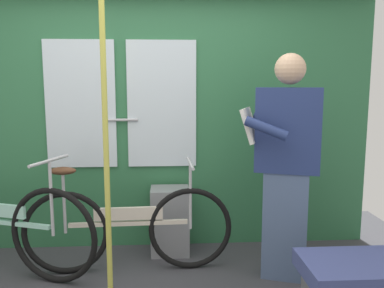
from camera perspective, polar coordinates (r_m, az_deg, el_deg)
train_door_wall at (r=3.61m, az=-6.78°, el=3.93°), size 4.04×0.28×2.27m
bicycle_near_door at (r=3.25m, az=-9.08°, el=-11.60°), size 1.63×0.44×0.87m
passenger_reading_newspaper at (r=3.06m, az=13.10°, el=-2.60°), size 0.62×0.56×1.68m
trash_bin_by_wall at (r=3.58m, az=-3.13°, el=-10.75°), size 0.33×0.28×0.58m
handrail_pole at (r=2.59m, az=-12.09°, el=0.45°), size 0.04×0.04×2.23m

